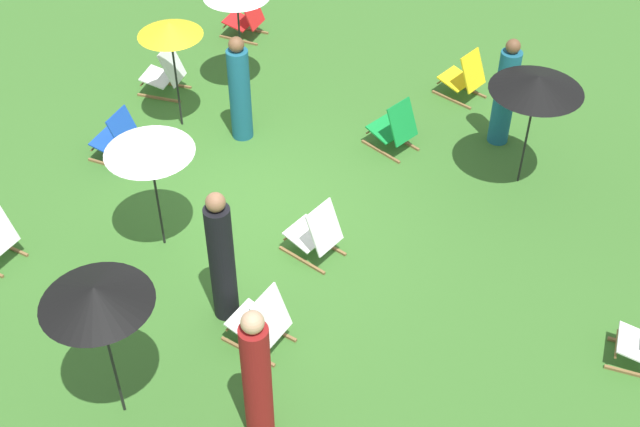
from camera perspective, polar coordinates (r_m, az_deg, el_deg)
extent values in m
plane|color=#386B28|center=(11.62, -5.26, -0.05)|extent=(40.00, 40.00, 0.00)
cube|color=olive|center=(10.31, 20.83, -10.23)|extent=(0.14, 0.76, 0.04)
cube|color=white|center=(10.26, 20.69, -8.31)|extent=(0.54, 0.50, 0.13)
cylinder|color=olive|center=(10.28, 19.50, -8.33)|extent=(0.44, 0.09, 0.03)
cube|color=olive|center=(14.27, 9.93, 8.34)|extent=(0.22, 0.74, 0.04)
cube|color=olive|center=(13.95, 8.91, 7.63)|extent=(0.22, 0.74, 0.04)
cube|color=yellow|center=(14.02, 9.20, 9.00)|extent=(0.57, 0.54, 0.13)
cube|color=yellow|center=(13.74, 10.36, 9.52)|extent=(0.53, 0.36, 0.57)
cylinder|color=olive|center=(14.14, 8.50, 9.07)|extent=(0.43, 0.14, 0.03)
cube|color=olive|center=(10.12, -3.42, -7.73)|extent=(0.11, 0.76, 0.04)
cube|color=olive|center=(9.90, -4.92, -9.33)|extent=(0.11, 0.76, 0.04)
cube|color=white|center=(9.86, -4.71, -7.33)|extent=(0.52, 0.48, 0.13)
cube|color=white|center=(9.53, -3.33, -6.97)|extent=(0.50, 0.29, 0.57)
cylinder|color=olive|center=(10.00, -5.61, -7.12)|extent=(0.44, 0.07, 0.03)
cube|color=olive|center=(13.04, -12.98, 4.30)|extent=(0.09, 0.76, 0.04)
cube|color=olive|center=(12.76, -14.05, 3.19)|extent=(0.09, 0.76, 0.04)
cube|color=#1947B7|center=(12.80, -14.05, 4.74)|extent=(0.51, 0.47, 0.13)
cube|color=#1947B7|center=(12.49, -13.13, 5.47)|extent=(0.50, 0.28, 0.57)
cylinder|color=olive|center=(12.95, -14.73, 4.69)|extent=(0.44, 0.06, 0.03)
cube|color=olive|center=(11.13, 0.22, -1.96)|extent=(0.19, 0.75, 0.04)
cube|color=olive|center=(10.89, -1.24, -3.19)|extent=(0.19, 0.75, 0.04)
cube|color=white|center=(10.88, -0.92, -1.38)|extent=(0.56, 0.52, 0.13)
cube|color=white|center=(10.55, 0.32, -0.97)|extent=(0.52, 0.34, 0.57)
cylinder|color=olive|center=(11.03, -1.71, -1.20)|extent=(0.44, 0.12, 0.03)
cube|color=olive|center=(11.83, -20.54, -2.07)|extent=(0.05, 0.76, 0.04)
cube|color=olive|center=(14.40, -10.14, 8.65)|extent=(0.18, 0.75, 0.04)
cube|color=olive|center=(14.08, -10.88, 7.70)|extent=(0.18, 0.75, 0.04)
cube|color=white|center=(14.15, -11.00, 9.09)|extent=(0.55, 0.52, 0.13)
cube|color=white|center=(13.88, -10.02, 9.91)|extent=(0.52, 0.33, 0.57)
cylinder|color=olive|center=(14.27, -11.70, 8.95)|extent=(0.44, 0.11, 0.03)
cube|color=olive|center=(12.96, 5.45, 5.03)|extent=(0.27, 0.73, 0.04)
cube|color=olive|center=(12.68, 4.13, 4.22)|extent=(0.27, 0.73, 0.04)
cube|color=#148C38|center=(12.72, 4.52, 5.73)|extent=(0.59, 0.56, 0.13)
cube|color=#148C38|center=(12.40, 5.63, 6.20)|extent=(0.53, 0.38, 0.57)
cylinder|color=olive|center=(12.87, 3.84, 5.85)|extent=(0.43, 0.16, 0.03)
cube|color=olive|center=(15.82, -4.80, 12.36)|extent=(0.09, 0.76, 0.04)
cube|color=olive|center=(15.49, -5.56, 11.62)|extent=(0.09, 0.76, 0.04)
cube|color=red|center=(15.58, -5.57, 12.87)|extent=(0.51, 0.47, 0.13)
cube|color=red|center=(15.32, -4.62, 13.60)|extent=(0.50, 0.28, 0.57)
cylinder|color=olive|center=(15.70, -6.21, 12.77)|extent=(0.44, 0.06, 0.03)
cylinder|color=black|center=(8.90, -14.05, -9.21)|extent=(0.03, 0.03, 1.90)
cone|color=black|center=(8.27, -15.02, -5.37)|extent=(1.12, 1.12, 0.21)
cylinder|color=black|center=(10.78, -11.04, 1.36)|extent=(0.03, 0.03, 1.71)
cone|color=white|center=(10.32, -11.58, 4.62)|extent=(1.11, 1.11, 0.23)
cylinder|color=black|center=(12.95, -9.76, 9.19)|extent=(0.03, 0.03, 1.76)
cone|color=yellow|center=(12.55, -10.18, 12.26)|extent=(0.96, 0.96, 0.21)
cylinder|color=black|center=(11.95, 13.92, 5.42)|extent=(0.03, 0.03, 1.74)
cone|color=black|center=(11.53, 14.54, 8.56)|extent=(1.26, 1.26, 0.22)
cylinder|color=black|center=(13.68, -5.47, 11.72)|extent=(0.03, 0.03, 1.86)
cylinder|color=#195972|center=(12.77, 12.40, 7.68)|extent=(0.34, 0.34, 1.53)
sphere|color=brown|center=(12.33, 12.98, 11.00)|extent=(0.21, 0.21, 0.21)
cylinder|color=maroon|center=(8.60, -4.28, -11.43)|extent=(0.41, 0.41, 1.64)
sphere|color=tan|center=(7.89, -4.61, -7.38)|extent=(0.23, 0.23, 0.23)
cylinder|color=black|center=(9.76, -6.66, -3.39)|extent=(0.42, 0.42, 1.66)
sphere|color=#936647|center=(9.13, -7.11, 0.76)|extent=(0.22, 0.22, 0.22)
cylinder|color=#195972|center=(12.65, -5.46, 8.03)|extent=(0.38, 0.38, 1.48)
sphere|color=brown|center=(12.21, -5.71, 11.34)|extent=(0.23, 0.23, 0.23)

